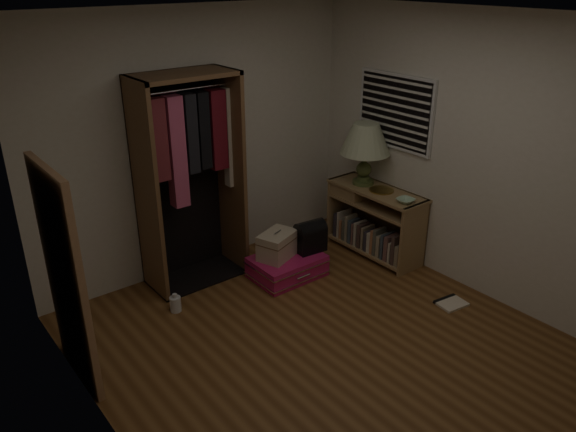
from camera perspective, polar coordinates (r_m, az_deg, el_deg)
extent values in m
plane|color=brown|center=(4.77, 4.40, -13.46)|extent=(4.00, 4.00, 0.00)
cube|color=beige|center=(5.64, -9.13, 7.28)|extent=(3.50, 0.02, 2.60)
cube|color=beige|center=(5.40, 18.74, 5.54)|extent=(0.02, 4.00, 2.60)
cube|color=beige|center=(3.28, -18.13, -6.36)|extent=(0.02, 4.00, 2.60)
cube|color=silver|center=(3.80, 5.70, 19.46)|extent=(3.50, 4.00, 0.01)
cube|color=silver|center=(5.89, 10.83, 10.39)|extent=(0.03, 0.96, 0.76)
cube|color=black|center=(5.89, 10.83, 10.39)|extent=(0.03, 0.90, 0.70)
cube|color=silver|center=(5.96, 10.49, 7.46)|extent=(0.01, 0.88, 0.02)
cube|color=silver|center=(5.93, 10.54, 8.18)|extent=(0.01, 0.88, 0.02)
cube|color=silver|center=(5.91, 10.60, 8.91)|extent=(0.01, 0.88, 0.02)
cube|color=silver|center=(5.90, 10.66, 9.64)|extent=(0.01, 0.88, 0.02)
cube|color=silver|center=(5.88, 10.72, 10.37)|extent=(0.01, 0.88, 0.02)
cube|color=silver|center=(5.86, 10.77, 11.11)|extent=(0.01, 0.88, 0.02)
cube|color=silver|center=(5.84, 10.83, 11.85)|extent=(0.01, 0.88, 0.02)
cube|color=silver|center=(5.83, 10.89, 12.60)|extent=(0.01, 0.88, 0.02)
cube|color=silver|center=(5.81, 10.95, 13.35)|extent=(0.01, 0.88, 0.02)
cube|color=olive|center=(5.82, 12.64, -2.26)|extent=(0.40, 0.03, 0.75)
cube|color=olive|center=(6.47, 5.39, 0.99)|extent=(0.40, 0.03, 0.75)
cube|color=olive|center=(6.27, 8.64, -3.17)|extent=(0.40, 1.04, 0.03)
cube|color=olive|center=(6.06, 8.93, 1.13)|extent=(0.40, 1.04, 0.03)
cube|color=olive|center=(5.99, 9.03, 2.58)|extent=(0.42, 1.12, 0.03)
cube|color=brown|center=(6.26, 10.01, -0.10)|extent=(0.02, 1.10, 0.75)
cube|color=olive|center=(6.23, 6.71, 2.67)|extent=(0.36, 0.38, 0.13)
cube|color=gray|center=(5.88, 11.38, -3.91)|extent=(0.15, 0.05, 0.23)
cube|color=#4C3833|center=(5.90, 11.16, -3.27)|extent=(0.20, 0.04, 0.32)
cube|color=#B7AD99|center=(5.95, 10.77, -3.51)|extent=(0.19, 0.03, 0.23)
cube|color=brown|center=(5.96, 10.40, -3.15)|extent=(0.18, 0.05, 0.28)
cube|color=#3F4C59|center=(6.00, 10.09, -2.92)|extent=(0.21, 0.03, 0.28)
cube|color=gray|center=(6.03, 9.59, -2.94)|extent=(0.17, 0.05, 0.24)
cube|color=#59594C|center=(6.05, 9.24, -2.55)|extent=(0.17, 0.04, 0.30)
cube|color=#B2724C|center=(6.07, 8.92, -2.52)|extent=(0.16, 0.03, 0.28)
cube|color=beige|center=(6.13, 8.81, -2.49)|extent=(0.22, 0.05, 0.23)
cube|color=#332D38|center=(6.13, 8.27, -2.43)|extent=(0.15, 0.04, 0.23)
cube|color=gray|center=(6.17, 8.07, -2.11)|extent=(0.19, 0.03, 0.26)
cube|color=#4C3833|center=(6.19, 7.67, -1.92)|extent=(0.17, 0.05, 0.27)
cube|color=#B7AD99|center=(6.23, 7.32, -1.72)|extent=(0.17, 0.04, 0.27)
cube|color=brown|center=(6.26, 7.02, -1.69)|extent=(0.17, 0.03, 0.25)
cube|color=#3F4C59|center=(6.28, 6.70, -1.47)|extent=(0.16, 0.04, 0.27)
cube|color=gray|center=(6.31, 6.40, -1.18)|extent=(0.17, 0.04, 0.30)
cube|color=#59594C|center=(6.35, 6.20, -1.20)|extent=(0.19, 0.03, 0.26)
cube|color=#B2724C|center=(6.39, 5.92, -1.20)|extent=(0.20, 0.03, 0.22)
cube|color=beige|center=(6.40, 5.69, -0.72)|extent=(0.20, 0.03, 0.31)
cube|color=#332D38|center=(6.43, 5.34, -0.74)|extent=(0.18, 0.04, 0.27)
cube|color=brown|center=(5.21, -14.20, 2.23)|extent=(0.04, 0.50, 2.05)
cube|color=brown|center=(5.61, -5.80, 4.43)|extent=(0.04, 0.50, 2.05)
cube|color=brown|center=(5.14, -10.65, 13.92)|extent=(0.95, 0.50, 0.04)
cube|color=black|center=(5.59, -11.03, 4.03)|extent=(0.95, 0.02, 2.05)
cube|color=black|center=(5.83, -9.15, -6.00)|extent=(0.95, 0.50, 0.02)
cylinder|color=silver|center=(5.16, -10.54, 12.51)|extent=(0.87, 0.02, 0.02)
cube|color=maroon|center=(5.11, -12.98, 7.54)|extent=(0.13, 0.11, 0.74)
cube|color=#BF4C72|center=(5.22, -11.29, 6.34)|extent=(0.15, 0.13, 1.04)
cube|color=black|center=(5.24, -9.98, 8.25)|extent=(0.11, 0.14, 0.73)
cube|color=black|center=(5.30, -8.75, 8.60)|extent=(0.11, 0.13, 0.72)
cube|color=#590F19|center=(5.38, -7.31, 8.71)|extent=(0.16, 0.15, 0.75)
cube|color=beige|center=(5.48, -5.93, 7.89)|extent=(0.10, 0.10, 0.97)
cube|color=#9D704C|center=(4.35, -21.70, -5.87)|extent=(0.05, 0.80, 1.70)
cube|color=white|center=(4.36, -21.34, -5.76)|extent=(0.01, 0.68, 1.58)
cube|color=#BE1755|center=(5.72, -0.09, -5.13)|extent=(0.71, 0.51, 0.22)
cube|color=silver|center=(5.75, -0.08, -5.65)|extent=(0.73, 0.53, 0.01)
cube|color=silver|center=(5.69, -0.09, -4.60)|extent=(0.73, 0.53, 0.01)
cylinder|color=silver|center=(5.54, 1.58, -6.16)|extent=(0.16, 0.02, 0.02)
cube|color=tan|center=(5.60, -1.09, -2.98)|extent=(0.45, 0.38, 0.26)
cube|color=brown|center=(5.58, -1.09, -2.48)|extent=(0.46, 0.39, 0.01)
cylinder|color=silver|center=(5.54, -1.10, -1.66)|extent=(0.11, 0.05, 0.02)
cube|color=black|center=(5.74, 2.26, -2.48)|extent=(0.32, 0.23, 0.23)
cylinder|color=black|center=(5.69, 2.28, -1.43)|extent=(0.32, 0.23, 0.20)
cylinder|color=#435328|center=(6.11, 7.63, 3.44)|extent=(0.27, 0.27, 0.04)
cylinder|color=#435328|center=(6.10, 7.66, 3.82)|extent=(0.15, 0.15, 0.05)
sphere|color=#435328|center=(6.06, 7.71, 4.75)|extent=(0.19, 0.19, 0.16)
cylinder|color=#435328|center=(6.02, 7.78, 5.90)|extent=(0.07, 0.07, 0.10)
cone|color=beige|center=(5.96, 7.89, 7.81)|extent=(0.62, 0.62, 0.32)
cone|color=#E8EDCD|center=(5.96, 7.89, 7.81)|extent=(0.55, 0.55, 0.30)
cylinder|color=olive|center=(5.95, 9.48, 2.61)|extent=(0.29, 0.29, 0.01)
imported|color=#A6C7A6|center=(5.69, 11.86, 1.55)|extent=(0.18, 0.18, 0.04)
cylinder|color=silver|center=(5.29, -11.36, -8.76)|extent=(0.12, 0.12, 0.14)
cylinder|color=silver|center=(5.24, -11.43, -7.94)|extent=(0.05, 0.05, 0.03)
cube|color=beige|center=(5.53, 16.25, -8.51)|extent=(0.29, 0.25, 0.02)
cube|color=black|center=(5.58, 15.60, -8.11)|extent=(0.27, 0.07, 0.02)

